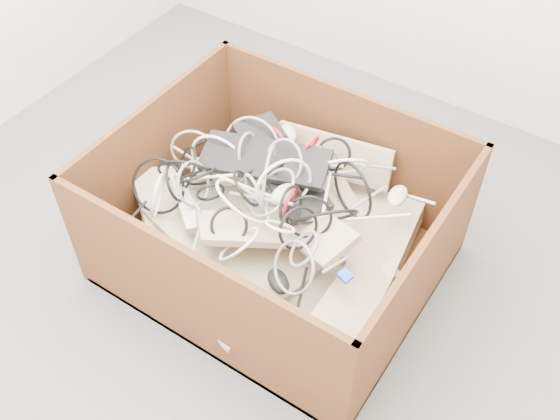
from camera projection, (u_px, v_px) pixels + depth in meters
The scene contains 8 objects.
ground at pixel (229, 265), 2.73m from camera, with size 3.00×3.00×0.00m, color #5B5B5E.
cardboard_box at pixel (274, 238), 2.64m from camera, with size 1.21×1.01×0.59m.
keyboard_pile at pixel (282, 212), 2.55m from camera, with size 1.17×0.98×0.38m.
mice_scatter at pixel (274, 204), 2.47m from camera, with size 0.81×0.80×0.20m.
power_strip_left at pixel (224, 166), 2.62m from camera, with size 0.26×0.05×0.04m, color white.
power_strip_right at pixel (184, 202), 2.53m from camera, with size 0.26×0.05×0.04m, color white.
vga_plug at pixel (345, 276), 2.26m from camera, with size 0.04×0.04×0.02m, color blue.
cable_tangle at pixel (256, 183), 2.48m from camera, with size 1.07×0.85×0.42m.
Camera 1 is at (1.11, -1.29, 2.16)m, focal length 42.29 mm.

